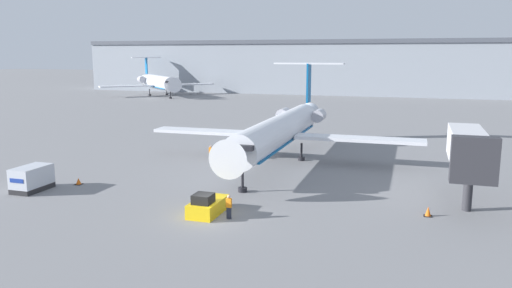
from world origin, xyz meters
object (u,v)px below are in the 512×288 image
(airplane_parked_far_left, at_px, (159,82))
(jet_bridge, at_px, (468,149))
(airplane_main, at_px, (281,129))
(worker_near_tug, at_px, (229,206))
(pushback_tug, at_px, (208,205))
(worker_by_wing, at_px, (211,152))
(traffic_cone_left, at_px, (79,181))
(traffic_cone_right, at_px, (428,212))
(luggage_cart, at_px, (32,179))

(airplane_parked_far_left, height_order, jet_bridge, airplane_parked_far_left)
(airplane_main, xyz_separation_m, worker_near_tug, (1.57, -20.43, -2.69))
(worker_near_tug, relative_size, airplane_parked_far_left, 0.07)
(pushback_tug, relative_size, worker_by_wing, 2.45)
(pushback_tug, height_order, traffic_cone_left, pushback_tug)
(pushback_tug, relative_size, traffic_cone_left, 6.05)
(traffic_cone_left, distance_m, airplane_parked_far_left, 101.07)
(airplane_main, bearing_deg, traffic_cone_right, -44.71)
(worker_by_wing, xyz_separation_m, traffic_cone_left, (-7.33, -14.02, -0.55))
(pushback_tug, distance_m, worker_by_wing, 19.75)
(worker_by_wing, xyz_separation_m, jet_bridge, (26.23, -9.42, 3.60))
(luggage_cart, bearing_deg, worker_by_wing, 59.91)
(airplane_main, relative_size, jet_bridge, 3.04)
(worker_by_wing, distance_m, traffic_cone_right, 27.13)
(airplane_main, xyz_separation_m, pushback_tug, (-0.38, -19.83, -2.99))
(worker_near_tug, bearing_deg, traffic_cone_right, 20.05)
(luggage_cart, relative_size, airplane_parked_far_left, 0.14)
(traffic_cone_right, bearing_deg, luggage_cart, -174.41)
(worker_by_wing, height_order, airplane_parked_far_left, airplane_parked_far_left)
(airplane_parked_far_left, bearing_deg, worker_by_wing, -57.69)
(pushback_tug, bearing_deg, traffic_cone_right, 15.78)
(traffic_cone_left, height_order, jet_bridge, jet_bridge)
(airplane_parked_far_left, bearing_deg, airplane_main, -53.19)
(jet_bridge, bearing_deg, worker_by_wing, 160.24)
(airplane_main, height_order, pushback_tug, airplane_main)
(traffic_cone_left, relative_size, jet_bridge, 0.06)
(worker_near_tug, xyz_separation_m, worker_by_wing, (-9.43, 18.87, -0.11))
(airplane_main, xyz_separation_m, traffic_cone_left, (-15.20, -15.58, -3.34))
(luggage_cart, distance_m, traffic_cone_right, 33.41)
(luggage_cart, distance_m, traffic_cone_left, 4.02)
(jet_bridge, bearing_deg, luggage_cart, -168.09)
(worker_near_tug, bearing_deg, luggage_cart, 174.57)
(pushback_tug, bearing_deg, luggage_cart, 175.92)
(traffic_cone_left, distance_m, jet_bridge, 34.13)
(airplane_main, xyz_separation_m, airplane_parked_far_left, (-57.12, 76.32, 0.22))
(traffic_cone_left, relative_size, traffic_cone_right, 0.90)
(worker_near_tug, xyz_separation_m, traffic_cone_right, (13.93, 5.09, -0.60))
(airplane_main, distance_m, traffic_cone_right, 22.06)
(jet_bridge, bearing_deg, pushback_tug, -154.72)
(luggage_cart, distance_m, airplane_parked_far_left, 102.80)
(luggage_cart, distance_m, worker_by_wing, 19.69)
(traffic_cone_right, bearing_deg, worker_near_tug, -159.95)
(traffic_cone_left, relative_size, airplane_parked_far_left, 0.03)
(worker_by_wing, bearing_deg, pushback_tug, -67.71)
(worker_by_wing, relative_size, traffic_cone_left, 2.47)
(worker_near_tug, distance_m, worker_by_wing, 21.10)
(traffic_cone_right, height_order, airplane_parked_far_left, airplane_parked_far_left)
(worker_near_tug, height_order, airplane_parked_far_left, airplane_parked_far_left)
(jet_bridge, bearing_deg, worker_near_tug, -150.64)
(jet_bridge, bearing_deg, airplane_parked_far_left, 130.85)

